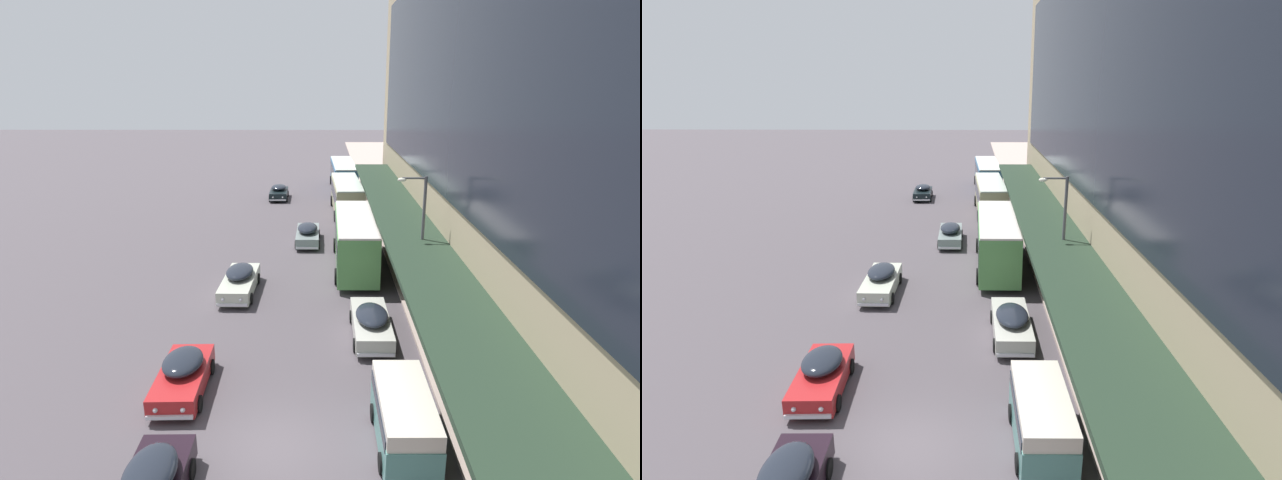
{
  "view_description": "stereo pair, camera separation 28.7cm",
  "coord_description": "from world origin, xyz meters",
  "views": [
    {
      "loc": [
        1.68,
        -13.84,
        11.65
      ],
      "look_at": [
        1.43,
        16.33,
        2.17
      ],
      "focal_mm": 28.0,
      "sensor_mm": 36.0,
      "label": 1
    },
    {
      "loc": [
        1.97,
        -13.84,
        11.65
      ],
      "look_at": [
        1.43,
        16.33,
        2.17
      ],
      "focal_mm": 28.0,
      "sensor_mm": 36.0,
      "label": 2
    }
  ],
  "objects": [
    {
      "name": "sedan_far_back",
      "position": [
        -3.07,
        37.72,
        0.74
      ],
      "size": [
        2.0,
        4.37,
        1.5
      ],
      "color": "black",
      "rests_on": "ground"
    },
    {
      "name": "vw_van",
      "position": [
        4.35,
        0.32,
        1.1
      ],
      "size": [
        1.94,
        4.57,
        1.96
      ],
      "color": "#518E85",
      "rests_on": "ground"
    },
    {
      "name": "ground",
      "position": [
        0.0,
        0.0,
        0.0
      ],
      "size": [
        240.0,
        240.0,
        0.0
      ],
      "primitive_type": "plane",
      "color": "#50484E"
    },
    {
      "name": "sedan_trailing_mid",
      "position": [
        -3.19,
        12.94,
        0.76
      ],
      "size": [
        1.93,
        5.0,
        1.54
      ],
      "color": "beige",
      "rests_on": "ground"
    },
    {
      "name": "sedan_second_mid",
      "position": [
        0.45,
        22.43,
        0.77
      ],
      "size": [
        1.85,
        4.81,
        1.57
      ],
      "color": "gray",
      "rests_on": "ground"
    },
    {
      "name": "transit_bus_kerbside_far",
      "position": [
        3.8,
        31.62,
        1.77
      ],
      "size": [
        2.92,
        9.46,
        3.07
      ],
      "color": "tan",
      "rests_on": "ground"
    },
    {
      "name": "transit_bus_kerbside_front",
      "position": [
        3.88,
        42.44,
        1.82
      ],
      "size": [
        2.97,
        10.43,
        3.17
      ],
      "color": "teal",
      "rests_on": "ground"
    },
    {
      "name": "pedestrian_at_kerb",
      "position": [
        7.48,
        -0.84,
        1.18
      ],
      "size": [
        0.61,
        0.33,
        1.86
      ],
      "color": "#262D1F",
      "rests_on": "sidewalk_kerb"
    },
    {
      "name": "transit_bus_kerbside_rear",
      "position": [
        3.71,
        17.22,
        1.97
      ],
      "size": [
        2.75,
        9.47,
        3.45
      ],
      "color": "#53974D",
      "rests_on": "ground"
    },
    {
      "name": "sedan_oncoming_rear",
      "position": [
        -3.84,
        3.19,
        0.75
      ],
      "size": [
        2.0,
        4.35,
        1.53
      ],
      "color": "#B32123",
      "rests_on": "ground"
    },
    {
      "name": "street_lamp",
      "position": [
        6.61,
        10.84,
        4.27
      ],
      "size": [
        1.5,
        0.28,
        7.1
      ],
      "color": "#4C4C51",
      "rests_on": "sidewalk_kerb"
    },
    {
      "name": "sidewalk_kerb",
      "position": [
        11.0,
        0.0,
        0.07
      ],
      "size": [
        10.0,
        180.0,
        0.15
      ],
      "primitive_type": "cube",
      "color": "#B6A094",
      "rests_on": "ground"
    },
    {
      "name": "sedan_second_near",
      "position": [
        3.95,
        7.71,
        0.75
      ],
      "size": [
        1.89,
        4.9,
        1.51
      ],
      "color": "beige",
      "rests_on": "ground"
    }
  ]
}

